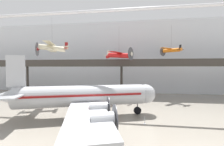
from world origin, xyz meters
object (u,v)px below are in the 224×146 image
(airliner_silver_main, at_px, (82,96))
(info_sign_pedestal, at_px, (113,119))
(suspended_plane_cream_biplane, at_px, (52,48))
(stanchion_barrier, at_px, (145,122))
(suspended_plane_red_highwing, at_px, (119,55))
(suspended_plane_orange_highwing, at_px, (171,50))

(airliner_silver_main, bearing_deg, info_sign_pedestal, -33.36)
(suspended_plane_cream_biplane, xyz_separation_m, stanchion_barrier, (19.23, -8.48, -12.21))
(airliner_silver_main, xyz_separation_m, stanchion_barrier, (10.09, -1.37, -3.20))
(suspended_plane_red_highwing, bearing_deg, info_sign_pedestal, -63.38)
(suspended_plane_orange_highwing, relative_size, suspended_plane_red_highwing, 0.85)
(airliner_silver_main, distance_m, stanchion_barrier, 10.67)
(suspended_plane_orange_highwing, height_order, stanchion_barrier, suspended_plane_orange_highwing)
(suspended_plane_orange_highwing, distance_m, suspended_plane_red_highwing, 13.71)
(suspended_plane_cream_biplane, relative_size, suspended_plane_red_highwing, 0.93)
(suspended_plane_orange_highwing, bearing_deg, stanchion_barrier, 114.55)
(airliner_silver_main, relative_size, suspended_plane_orange_highwing, 3.81)
(suspended_plane_orange_highwing, xyz_separation_m, stanchion_barrier, (-8.10, -18.95, -12.47))
(suspended_plane_cream_biplane, height_order, stanchion_barrier, suspended_plane_cream_biplane)
(info_sign_pedestal, bearing_deg, suspended_plane_red_highwing, 119.54)
(airliner_silver_main, distance_m, suspended_plane_cream_biplane, 14.68)
(suspended_plane_red_highwing, relative_size, stanchion_barrier, 8.48)
(airliner_silver_main, bearing_deg, stanchion_barrier, -26.22)
(airliner_silver_main, relative_size, info_sign_pedestal, 23.83)
(suspended_plane_orange_highwing, relative_size, info_sign_pedestal, 6.26)
(suspended_plane_orange_highwing, relative_size, stanchion_barrier, 7.21)
(suspended_plane_orange_highwing, height_order, info_sign_pedestal, suspended_plane_orange_highwing)
(suspended_plane_cream_biplane, relative_size, stanchion_barrier, 7.87)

